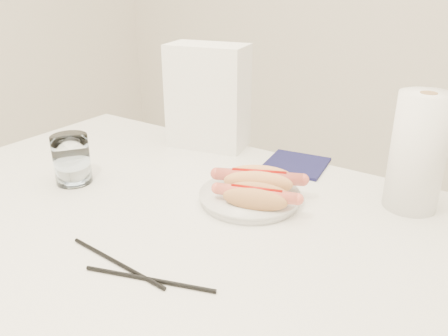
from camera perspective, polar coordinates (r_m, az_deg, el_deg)
The scene contains 10 objects.
table at distance 0.94m, azimuth -7.18°, elevation -8.52°, with size 1.20×0.80×0.75m.
plate at distance 0.93m, azimuth 3.24°, elevation -3.76°, with size 0.20×0.20×0.02m, color silver.
hotdog_left at distance 0.94m, azimuth 4.40°, elevation -1.51°, with size 0.17×0.12×0.05m.
hotdog_right at distance 0.88m, azimuth 4.08°, elevation -3.61°, with size 0.16×0.10×0.04m.
water_glass at distance 1.05m, azimuth -18.58°, elevation 1.04°, with size 0.08×0.08×0.11m, color white.
chopstick_near at distance 0.77m, azimuth -13.29°, elevation -11.46°, with size 0.01×0.01×0.22m, color black.
chopstick_far at distance 0.72m, azimuth -9.37°, elevation -13.60°, with size 0.01×0.01×0.21m, color black.
napkin_box at distance 1.20m, azimuth -2.01°, elevation 8.94°, with size 0.20×0.11×0.27m, color white.
navy_napkin at distance 1.12m, azimuth 9.02°, elevation 0.47°, with size 0.14×0.14×0.01m, color #13133C.
paper_towel_roll at distance 0.94m, azimuth 23.18°, elevation 1.79°, with size 0.10×0.10×0.23m, color white.
Camera 1 is at (0.54, -0.59, 1.18)m, focal length 36.41 mm.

